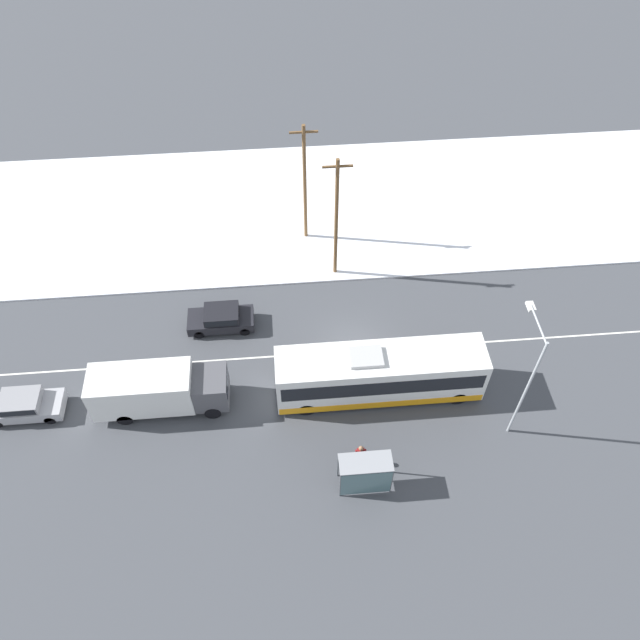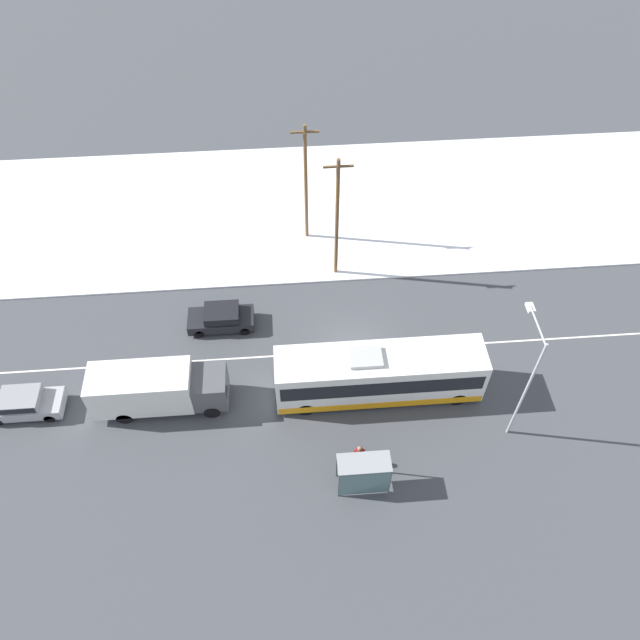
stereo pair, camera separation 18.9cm
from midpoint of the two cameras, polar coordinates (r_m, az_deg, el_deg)
name	(u,v)px [view 1 (the left image)]	position (r m, az deg, el deg)	size (l,w,h in m)	color
ground_plane	(353,351)	(38.38, 2.91, -2.85)	(120.00, 120.00, 0.00)	#424449
snow_lot	(332,206)	(47.73, 0.96, 10.35)	(80.00, 15.42, 0.12)	white
lane_marking_center	(353,351)	(38.37, 2.91, -2.85)	(60.00, 0.12, 0.00)	silver
city_bus	(380,374)	(35.34, 5.33, -4.94)	(11.68, 2.57, 3.58)	white
box_truck	(157,389)	(35.92, -14.86, -6.13)	(7.50, 2.30, 2.97)	silver
sedan_car	(221,318)	(39.43, -9.15, 0.19)	(4.11, 1.80, 1.49)	black
parked_car_near_truck	(24,405)	(38.94, -25.58, -7.00)	(4.18, 1.80, 1.48)	#9E9EA3
pedestrian_at_stop	(361,453)	(33.54, 3.57, -12.03)	(0.58, 0.26, 1.62)	#23232D
bus_shelter	(366,474)	(32.27, 4.04, -13.86)	(2.69, 1.20, 2.40)	gray
streetlamp	(528,371)	(32.97, 18.32, -4.44)	(0.36, 2.78, 7.99)	#9EA3A8
utility_pole_roadside	(336,219)	(39.41, 1.36, 9.25)	(1.80, 0.24, 9.24)	brown
utility_pole_snowlot	(305,183)	(42.23, -1.53, 12.40)	(1.80, 0.24, 9.14)	brown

